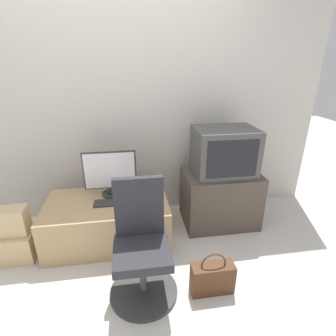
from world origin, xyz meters
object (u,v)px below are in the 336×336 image
cardboard_box_lower (18,246)px  keyboard (114,202)px  mouse (141,199)px  handbag (212,278)px  main_monitor (110,174)px  office_chair (142,251)px  crt_tv (224,152)px

cardboard_box_lower → keyboard: bearing=7.6°
mouse → handbag: mouse is taller
cardboard_box_lower → mouse: bearing=6.8°
handbag → main_monitor: bearing=130.0°
office_chair → keyboard: bearing=109.4°
mouse → office_chair: 0.65m
main_monitor → handbag: 1.30m
cardboard_box_lower → handbag: bearing=-21.2°
main_monitor → office_chair: bearing=-73.1°
mouse → handbag: bearing=-57.2°
main_monitor → keyboard: (0.02, -0.18, -0.22)m
keyboard → mouse: bearing=3.8°
main_monitor → keyboard: main_monitor is taller
mouse → keyboard: bearing=-176.2°
office_chair → cardboard_box_lower: office_chair is taller
main_monitor → keyboard: 0.28m
handbag → keyboard: bearing=135.3°
main_monitor → mouse: main_monitor is taller
keyboard → cardboard_box_lower: (-0.86, -0.12, -0.30)m
crt_tv → cardboard_box_lower: crt_tv is taller
keyboard → handbag: (0.74, -0.74, -0.30)m
keyboard → handbag: size_ratio=1.02×
keyboard → handbag: bearing=-44.7°
keyboard → mouse: (0.26, 0.02, 0.01)m
main_monitor → mouse: bearing=-29.5°
main_monitor → cardboard_box_lower: 1.03m
office_chair → cardboard_box_lower: (-1.08, 0.51, -0.23)m
main_monitor → office_chair: size_ratio=0.56×
main_monitor → keyboard: bearing=-82.7°
crt_tv → mouse: bearing=-170.4°
cardboard_box_lower → handbag: (1.60, -0.62, -0.00)m
keyboard → cardboard_box_lower: 0.92m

